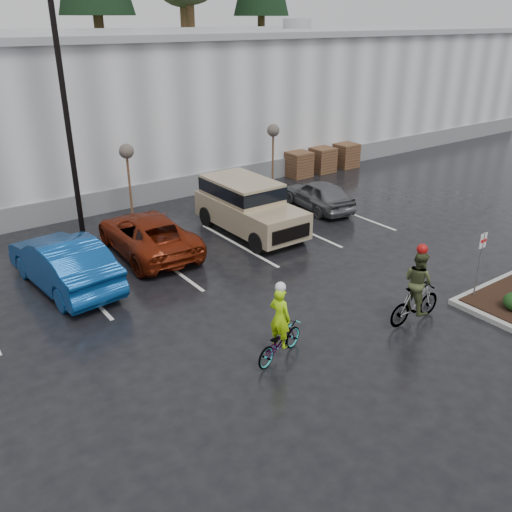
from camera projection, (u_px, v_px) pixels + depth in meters
ground at (393, 344)px, 14.21m from camera, size 120.00×120.00×0.00m
warehouse at (83, 103)px, 29.02m from camera, size 60.50×15.50×7.20m
lamppost at (62, 86)px, 18.65m from camera, size 0.50×1.00×9.22m
sapling_mid at (127, 155)px, 21.93m from camera, size 0.60×0.60×3.20m
sapling_east at (273, 134)px, 25.96m from camera, size 0.60×0.60×3.20m
pallet_stack_a at (298, 164)px, 28.87m from camera, size 1.20×1.20×1.35m
pallet_stack_b at (322, 160)px, 29.79m from camera, size 1.20×1.20×1.35m
pallet_stack_c at (345, 155)px, 30.75m from camera, size 1.20×1.20×1.35m
fire_lane_sign at (480, 258)px, 15.84m from camera, size 0.30×0.05×2.20m
car_blue at (63, 262)px, 16.93m from camera, size 2.26×5.20×1.66m
car_red at (147, 234)px, 19.47m from camera, size 2.64×5.28×1.44m
suv_tan at (250, 208)px, 21.14m from camera, size 2.20×5.10×2.06m
car_grey at (319, 195)px, 23.96m from camera, size 2.09×4.09×1.33m
cyclist_hivis at (280, 335)px, 13.40m from camera, size 1.84×1.08×2.11m
cyclist_olive at (416, 294)px, 14.94m from camera, size 1.83×0.89×2.35m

